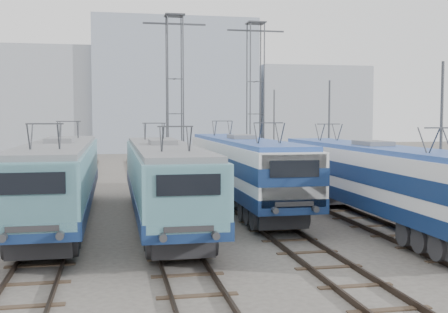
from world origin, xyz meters
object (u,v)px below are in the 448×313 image
at_px(catenary_tower_west, 175,91).
at_px(catenary_tower_east, 255,93).
at_px(locomotive_center_left, 163,176).
at_px(locomotive_far_right, 374,176).
at_px(locomotive_center_right, 242,165).
at_px(mast_front, 441,149).
at_px(mast_rear, 274,132).
at_px(locomotive_far_left, 60,175).
at_px(mast_mid, 329,138).

distance_m(catenary_tower_west, catenary_tower_east, 6.80).
distance_m(locomotive_center_left, catenary_tower_east, 20.34).
bearing_deg(locomotive_far_right, locomotive_center_right, 126.45).
relative_size(locomotive_far_right, catenary_tower_east, 1.44).
relative_size(catenary_tower_east, mast_front, 1.71).
bearing_deg(mast_rear, catenary_tower_west, -155.06).
bearing_deg(mast_rear, locomotive_center_right, -111.89).
distance_m(locomotive_center_left, locomotive_center_right, 6.03).
bearing_deg(catenary_tower_east, locomotive_far_left, -128.17).
relative_size(locomotive_center_left, mast_mid, 2.49).
height_order(locomotive_far_right, catenary_tower_east, catenary_tower_east).
bearing_deg(catenary_tower_east, locomotive_far_right, -89.28).
bearing_deg(locomotive_far_left, mast_front, -18.52).
distance_m(locomotive_far_left, mast_rear, 24.35).
bearing_deg(mast_mid, locomotive_center_right, -149.08).
distance_m(catenary_tower_east, mast_mid, 10.69).
height_order(locomotive_center_left, mast_rear, mast_rear).
distance_m(locomotive_center_left, mast_mid, 13.44).
height_order(locomotive_center_left, catenary_tower_east, catenary_tower_east).
bearing_deg(catenary_tower_west, catenary_tower_east, 17.10).
relative_size(mast_mid, mast_rear, 1.00).
bearing_deg(mast_front, locomotive_far_left, 161.48).
bearing_deg(locomotive_far_left, locomotive_center_left, -12.01).
distance_m(locomotive_far_left, locomotive_far_right, 13.84).
bearing_deg(catenary_tower_west, locomotive_center_left, -98.10).
xyz_separation_m(locomotive_far_right, catenary_tower_west, (-6.75, 17.89, 4.43)).
relative_size(locomotive_far_right, catenary_tower_west, 1.44).
relative_size(locomotive_center_left, catenary_tower_east, 1.45).
bearing_deg(mast_front, locomotive_center_right, 127.76).
xyz_separation_m(locomotive_center_right, mast_front, (6.35, -8.20, 1.23)).
xyz_separation_m(mast_mid, mast_rear, (0.00, 12.00, 0.00)).
bearing_deg(catenary_tower_east, mast_front, -84.55).
height_order(locomotive_far_left, mast_front, mast_front).
height_order(mast_front, mast_rear, same).
bearing_deg(locomotive_center_right, mast_mid, 30.92).
relative_size(locomotive_center_right, catenary_tower_west, 1.48).
distance_m(locomotive_center_right, mast_front, 10.44).
height_order(locomotive_far_right, mast_front, mast_front).
bearing_deg(locomotive_far_left, mast_rear, 50.85).
distance_m(locomotive_far_right, mast_mid, 10.15).
distance_m(locomotive_center_left, catenary_tower_west, 16.59).
bearing_deg(mast_mid, catenary_tower_east, 101.86).
height_order(locomotive_far_left, locomotive_center_left, locomotive_far_left).
distance_m(locomotive_far_right, mast_rear, 22.01).
relative_size(locomotive_center_right, mast_rear, 2.54).
bearing_deg(locomotive_far_right, catenary_tower_east, 90.72).
xyz_separation_m(mast_front, mast_rear, (0.00, 24.00, 0.00)).
bearing_deg(locomotive_far_left, locomotive_far_right, -12.68).
height_order(catenary_tower_east, mast_mid, catenary_tower_east).
bearing_deg(locomotive_center_right, locomotive_center_left, -138.28).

